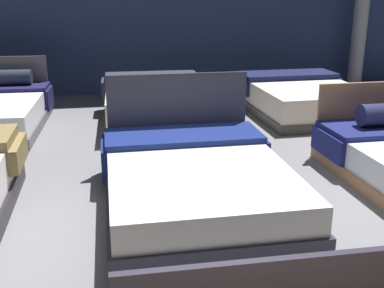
# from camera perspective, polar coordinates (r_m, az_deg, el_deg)

# --- Properties ---
(ground_plane) EXTENTS (18.00, 18.00, 0.02)m
(ground_plane) POSITION_cam_1_polar(r_m,az_deg,el_deg) (4.18, 0.17, -7.81)
(ground_plane) COLOR slate
(bed_4) EXTENTS (1.63, 2.14, 1.01)m
(bed_4) POSITION_cam_1_polar(r_m,az_deg,el_deg) (4.16, 0.34, -4.34)
(bed_4) COLOR #2B2B37
(bed_4) RESTS_ON ground_plane
(bed_7) EXTENTS (1.56, 2.09, 0.59)m
(bed_7) POSITION_cam_1_polar(r_m,az_deg,el_deg) (6.81, -4.45, 4.83)
(bed_7) COLOR brown
(bed_7) RESTS_ON ground_plane
(bed_8) EXTENTS (1.68, 2.08, 0.54)m
(bed_8) POSITION_cam_1_polar(r_m,az_deg,el_deg) (7.48, 13.27, 5.43)
(bed_8) COLOR #333333
(bed_8) RESTS_ON ground_plane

